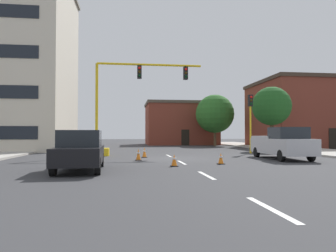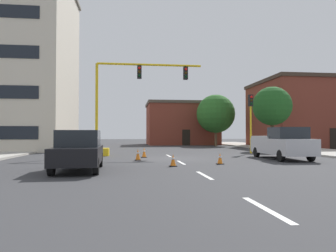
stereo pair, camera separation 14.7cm
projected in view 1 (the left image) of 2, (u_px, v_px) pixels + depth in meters
name	position (u px, v px, depth m)	size (l,w,h in m)	color
ground_plane	(174.00, 158.00, 20.59)	(160.00, 160.00, 0.00)	#38383A
sidewalk_left	(2.00, 152.00, 26.81)	(6.00, 56.00, 0.14)	#B2ADA3
sidewalk_right	(302.00, 150.00, 30.24)	(6.00, 56.00, 0.14)	#B2ADA3
lane_stripe_seg_0	(271.00, 209.00, 6.71)	(0.16, 2.40, 0.01)	silver
lane_stripe_seg_1	(206.00, 175.00, 12.16)	(0.16, 2.40, 0.01)	silver
lane_stripe_seg_2	(182.00, 162.00, 17.61)	(0.16, 2.40, 0.01)	silver
lane_stripe_seg_3	(169.00, 156.00, 23.07)	(0.16, 2.40, 0.01)	silver
building_brick_center	(180.00, 124.00, 48.29)	(10.48, 8.47, 6.31)	brown
building_row_right	(306.00, 114.00, 38.93)	(11.89, 10.74, 8.03)	brown
traffic_signal_gantry	(112.00, 125.00, 23.27)	(8.64, 1.20, 6.83)	yellow
traffic_light_pole_right	(250.00, 110.00, 26.07)	(0.32, 0.47, 4.80)	yellow
tree_right_far	(215.00, 114.00, 42.04)	(5.07, 5.07, 6.79)	brown
tree_right_mid	(271.00, 106.00, 30.49)	(3.71, 3.71, 6.12)	#4C3823
pickup_truck_silver	(282.00, 144.00, 20.02)	(2.11, 5.44, 1.99)	#BCBCC1
sedan_black_near_left	(80.00, 150.00, 13.69)	(2.01, 4.56, 1.74)	black
traffic_cone_roadside_a	(144.00, 153.00, 21.38)	(0.36, 0.36, 0.69)	black
traffic_cone_roadside_b	(174.00, 160.00, 15.51)	(0.36, 0.36, 0.60)	black
traffic_cone_roadside_c	(138.00, 155.00, 19.08)	(0.36, 0.36, 0.70)	black
traffic_cone_roadside_d	(221.00, 159.00, 16.67)	(0.36, 0.36, 0.60)	black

